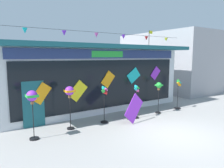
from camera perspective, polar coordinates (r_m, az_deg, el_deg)
The scene contains 10 objects.
ground_plane at distance 8.77m, azimuth 16.77°, elevation -12.97°, with size 80.00×80.00×0.00m, color #9E9B99.
kite_shop_building at distance 12.66m, azimuth -6.45°, elevation 2.15°, with size 10.81×5.27×4.88m.
wind_spinner_far_left at distance 7.99m, azimuth -21.07°, elevation -4.08°, with size 0.40×0.40×1.83m.
wind_spinner_left at distance 8.71m, azimuth -11.55°, elevation -2.75°, with size 0.38×0.38×1.82m.
wind_spinner_center_left at distance 9.40m, azimuth -2.08°, elevation -3.89°, with size 0.42×0.34×1.72m.
wind_spinner_center_right at distance 10.17m, azimuth 6.71°, elevation -3.36°, with size 0.38×0.31×1.68m.
wind_spinner_right at distance 11.25m, azimuth 12.73°, elevation -1.38°, with size 0.31×0.31×1.67m.
wind_spinner_far_right at distance 12.54m, azimuth 17.77°, elevation -1.54°, with size 0.42×0.37×1.73m.
display_kite_on_ground at distance 9.62m, azimuth 6.06°, elevation -6.66°, with size 0.68×0.03×1.24m, color purple.
neighbour_building at distance 20.46m, azimuth 16.28°, elevation 5.91°, with size 6.02×8.54×5.05m, color #99999E.
Camera 1 is at (-6.39, -5.18, 3.04)m, focal length 33.29 mm.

